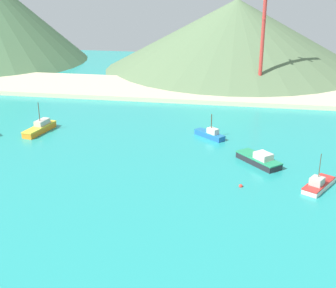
{
  "coord_description": "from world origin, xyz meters",
  "views": [
    {
      "loc": [
        14.91,
        -18.86,
        32.55
      ],
      "look_at": [
        1.42,
        59.6,
        2.26
      ],
      "focal_mm": 49.53,
      "sensor_mm": 36.0,
      "label": 1
    }
  ],
  "objects_px": {
    "fishing_boat_6": "(210,134)",
    "radio_tower": "(263,32)",
    "fishing_boat_4": "(40,128)",
    "fishing_boat_2": "(259,159)",
    "fishing_boat_3": "(318,184)",
    "buoy_2": "(241,186)"
  },
  "relations": [
    {
      "from": "fishing_boat_4",
      "to": "radio_tower",
      "type": "relative_size",
      "value": 0.29
    },
    {
      "from": "fishing_boat_6",
      "to": "radio_tower",
      "type": "relative_size",
      "value": 0.2
    },
    {
      "from": "fishing_boat_4",
      "to": "buoy_2",
      "type": "distance_m",
      "value": 46.8
    },
    {
      "from": "fishing_boat_2",
      "to": "radio_tower",
      "type": "xyz_separation_m",
      "value": [
        0.49,
        49.84,
        15.83
      ]
    },
    {
      "from": "fishing_boat_2",
      "to": "radio_tower",
      "type": "bearing_deg",
      "value": 89.43
    },
    {
      "from": "fishing_boat_2",
      "to": "buoy_2",
      "type": "relative_size",
      "value": 13.64
    },
    {
      "from": "fishing_boat_4",
      "to": "radio_tower",
      "type": "distance_m",
      "value": 63.21
    },
    {
      "from": "fishing_boat_2",
      "to": "fishing_boat_3",
      "type": "xyz_separation_m",
      "value": [
        9.04,
        -8.43,
        -0.13
      ]
    },
    {
      "from": "buoy_2",
      "to": "fishing_boat_3",
      "type": "bearing_deg",
      "value": 6.76
    },
    {
      "from": "fishing_boat_6",
      "to": "radio_tower",
      "type": "distance_m",
      "value": 42.22
    },
    {
      "from": "fishing_boat_6",
      "to": "buoy_2",
      "type": "xyz_separation_m",
      "value": [
        6.76,
        -21.95,
        -0.67
      ]
    },
    {
      "from": "radio_tower",
      "to": "fishing_boat_2",
      "type": "bearing_deg",
      "value": -90.57
    },
    {
      "from": "buoy_2",
      "to": "fishing_boat_4",
      "type": "bearing_deg",
      "value": 155.53
    },
    {
      "from": "fishing_boat_6",
      "to": "buoy_2",
      "type": "relative_size",
      "value": 10.52
    },
    {
      "from": "fishing_boat_3",
      "to": "buoy_2",
      "type": "distance_m",
      "value": 12.12
    },
    {
      "from": "fishing_boat_3",
      "to": "fishing_boat_6",
      "type": "distance_m",
      "value": 27.82
    },
    {
      "from": "fishing_boat_6",
      "to": "fishing_boat_2",
      "type": "bearing_deg",
      "value": -51.14
    },
    {
      "from": "fishing_boat_3",
      "to": "buoy_2",
      "type": "height_order",
      "value": "fishing_boat_3"
    },
    {
      "from": "fishing_boat_4",
      "to": "fishing_boat_6",
      "type": "bearing_deg",
      "value": 4.1
    },
    {
      "from": "fishing_boat_3",
      "to": "fishing_boat_4",
      "type": "relative_size",
      "value": 0.81
    },
    {
      "from": "fishing_boat_4",
      "to": "fishing_boat_6",
      "type": "xyz_separation_m",
      "value": [
        35.82,
        2.57,
        -0.14
      ]
    },
    {
      "from": "fishing_boat_6",
      "to": "fishing_boat_4",
      "type": "bearing_deg",
      "value": -175.9
    }
  ]
}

